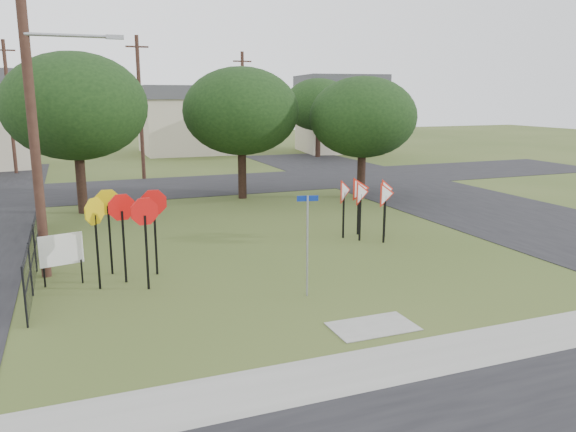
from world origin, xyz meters
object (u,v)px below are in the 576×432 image
object	(u,v)px
yield_sign_cluster	(367,194)
info_board	(61,252)
street_name_sign	(307,239)
stop_sign_cluster	(125,217)

from	to	relation	value
yield_sign_cluster	info_board	size ratio (longest dim) A/B	1.62
street_name_sign	yield_sign_cluster	distance (m)	6.73
street_name_sign	info_board	bearing A→B (deg)	151.63
info_board	stop_sign_cluster	bearing A→B (deg)	-10.55
stop_sign_cluster	yield_sign_cluster	size ratio (longest dim) A/B	1.08
info_board	yield_sign_cluster	bearing A→B (deg)	8.61
street_name_sign	info_board	world-z (taller)	street_name_sign
yield_sign_cluster	info_board	world-z (taller)	yield_sign_cluster
street_name_sign	yield_sign_cluster	bearing A→B (deg)	47.51
stop_sign_cluster	yield_sign_cluster	xyz separation A→B (m)	(8.95, 1.96, -0.23)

